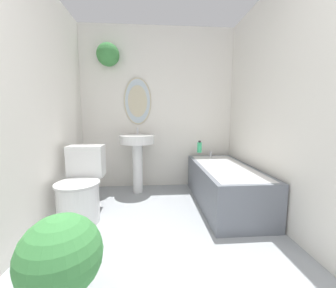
{
  "coord_description": "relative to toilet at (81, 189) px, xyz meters",
  "views": [
    {
      "loc": [
        -0.1,
        -0.31,
        1.08
      ],
      "look_at": [
        0.07,
        1.77,
        0.8
      ],
      "focal_mm": 22.0,
      "sensor_mm": 36.0,
      "label": 1
    }
  ],
  "objects": [
    {
      "name": "toilet",
      "position": [
        0.0,
        0.0,
        0.0
      ],
      "size": [
        0.44,
        0.64,
        0.75
      ],
      "color": "white",
      "rests_on": "ground_plane"
    },
    {
      "name": "bathtub",
      "position": [
        1.65,
        0.23,
        -0.07
      ],
      "size": [
        0.65,
        1.44,
        0.56
      ],
      "color": "slate",
      "rests_on": "ground_plane"
    },
    {
      "name": "pedestal_sink",
      "position": [
        0.55,
        0.72,
        0.3
      ],
      "size": [
        0.48,
        0.48,
        0.92
      ],
      "color": "white",
      "rests_on": "ground_plane"
    },
    {
      "name": "wall_back",
      "position": [
        0.79,
        1.02,
        0.95
      ],
      "size": [
        2.39,
        0.32,
        2.4
      ],
      "color": "silver",
      "rests_on": "ground_plane"
    },
    {
      "name": "potted_plant",
      "position": [
        0.27,
        -1.13,
        0.01
      ],
      "size": [
        0.43,
        0.43,
        0.57
      ],
      "color": "#47474C",
      "rests_on": "ground_plane"
    },
    {
      "name": "shampoo_bottle",
      "position": [
        1.45,
        0.78,
        0.32
      ],
      "size": [
        0.07,
        0.07,
        0.17
      ],
      "color": "#38B275",
      "rests_on": "bathtub"
    },
    {
      "name": "wall_left",
      "position": [
        -0.31,
        -0.43,
        0.88
      ],
      "size": [
        0.06,
        2.98,
        2.4
      ],
      "color": "silver",
      "rests_on": "ground_plane"
    },
    {
      "name": "wall_right",
      "position": [
        2.02,
        -0.43,
        0.88
      ],
      "size": [
        0.06,
        2.98,
        2.4
      ],
      "color": "silver",
      "rests_on": "ground_plane"
    }
  ]
}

